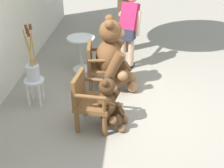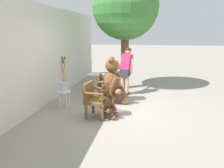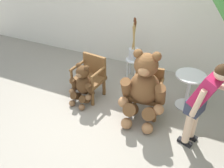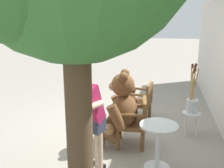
# 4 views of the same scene
# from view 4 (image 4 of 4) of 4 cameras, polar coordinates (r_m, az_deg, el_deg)

# --- Properties ---
(ground_plane) EXTENTS (60.00, 60.00, 0.00)m
(ground_plane) POSITION_cam_4_polar(r_m,az_deg,el_deg) (5.31, -1.65, -9.98)
(ground_plane) COLOR gray
(wooden_chair_left) EXTENTS (0.62, 0.58, 0.86)m
(wooden_chair_left) POSITION_cam_4_polar(r_m,az_deg,el_deg) (5.58, 6.76, -3.78)
(wooden_chair_left) COLOR brown
(wooden_chair_left) RESTS_ON ground
(wooden_chair_right) EXTENTS (0.60, 0.57, 0.86)m
(wooden_chair_right) POSITION_cam_4_polar(r_m,az_deg,el_deg) (4.47, 5.17, -8.36)
(wooden_chair_right) COLOR brown
(wooden_chair_right) RESTS_ON ground
(teddy_bear_large) EXTENTS (0.82, 0.80, 1.36)m
(teddy_bear_large) POSITION_cam_4_polar(r_m,az_deg,el_deg) (4.42, 1.92, -5.74)
(teddy_bear_large) COLOR brown
(teddy_bear_large) RESTS_ON ground
(teddy_bear_small) EXTENTS (0.52, 0.51, 0.85)m
(teddy_bear_small) POSITION_cam_4_polar(r_m,az_deg,el_deg) (5.64, 3.86, -3.99)
(teddy_bear_small) COLOR #4C3019
(teddy_bear_small) RESTS_ON ground
(person_visitor) EXTENTS (0.83, 0.48, 1.55)m
(person_visitor) POSITION_cam_4_polar(r_m,az_deg,el_deg) (3.50, -5.21, -6.78)
(person_visitor) COLOR black
(person_visitor) RESTS_ON ground
(white_stool) EXTENTS (0.34, 0.34, 0.46)m
(white_stool) POSITION_cam_4_polar(r_m,az_deg,el_deg) (5.11, 17.65, -7.35)
(white_stool) COLOR silver
(white_stool) RESTS_ON ground
(brush_bucket) EXTENTS (0.22, 0.22, 0.96)m
(brush_bucket) POSITION_cam_4_polar(r_m,az_deg,el_deg) (5.01, 17.88, -4.11)
(brush_bucket) COLOR silver
(brush_bucket) RESTS_ON white_stool
(round_side_table) EXTENTS (0.56, 0.56, 0.72)m
(round_side_table) POSITION_cam_4_polar(r_m,az_deg,el_deg) (3.82, 10.51, -12.84)
(round_side_table) COLOR silver
(round_side_table) RESTS_ON ground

